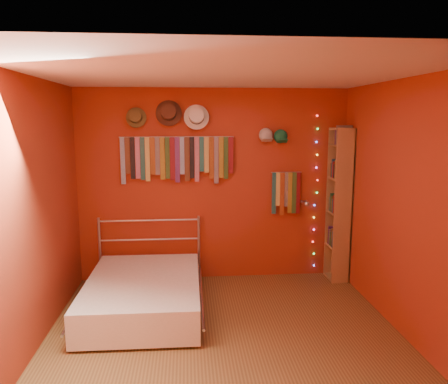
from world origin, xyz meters
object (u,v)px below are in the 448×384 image
object	(u,v)px
bookshelf	(342,204)
tie_rack	(177,157)
bed	(144,294)
reading_lamp	(306,203)

from	to	relation	value
bookshelf	tie_rack	bearing A→B (deg)	175.83
bed	tie_rack	bearing A→B (deg)	69.05
tie_rack	reading_lamp	world-z (taller)	tie_rack
bed	reading_lamp	bearing A→B (deg)	21.85
tie_rack	bed	distance (m)	1.75
bookshelf	bed	bearing A→B (deg)	-162.43
reading_lamp	bookshelf	bearing A→B (deg)	0.54
reading_lamp	bed	distance (m)	2.32
reading_lamp	bookshelf	world-z (taller)	bookshelf
reading_lamp	bed	size ratio (longest dim) A/B	0.16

